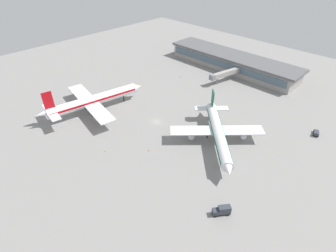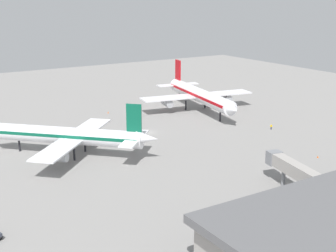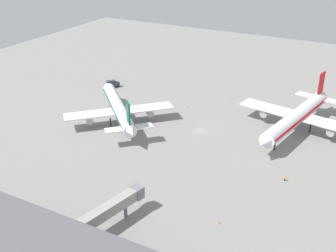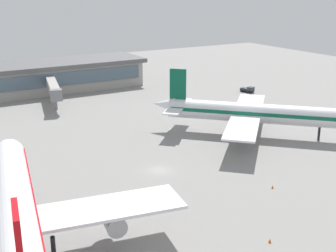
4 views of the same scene
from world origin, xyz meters
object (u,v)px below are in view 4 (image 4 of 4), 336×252
object	(u,v)px
pushback_tractor	(248,89)
safety_cone_near_gate	(270,241)
airplane_at_gate	(16,213)
airplane_taxiing	(253,113)
safety_cone_mid_apron	(273,187)

from	to	relation	value
pushback_tractor	safety_cone_near_gate	bearing A→B (deg)	-57.36
airplane_at_gate	pushback_tractor	bearing A→B (deg)	-46.61
airplane_taxiing	safety_cone_near_gate	distance (m)	46.52
airplane_taxiing	safety_cone_mid_apron	distance (m)	29.27
pushback_tractor	safety_cone_near_gate	world-z (taller)	pushback_tractor
airplane_at_gate	safety_cone_near_gate	xyz separation A→B (m)	(-29.89, 14.42, -5.63)
airplane_taxiing	safety_cone_mid_apron	bearing A→B (deg)	-78.87
airplane_at_gate	safety_cone_mid_apron	size ratio (longest dim) A/B	89.03
airplane_at_gate	safety_cone_mid_apron	world-z (taller)	airplane_at_gate
airplane_at_gate	safety_cone_near_gate	bearing A→B (deg)	-105.78
airplane_at_gate	airplane_taxiing	size ratio (longest dim) A/B	1.40
safety_cone_near_gate	airplane_taxiing	bearing A→B (deg)	-127.64
airplane_at_gate	airplane_taxiing	distance (m)	62.22
safety_cone_mid_apron	pushback_tractor	bearing A→B (deg)	-126.85
airplane_at_gate	pushback_tractor	xyz separation A→B (m)	(-86.05, -56.79, -4.96)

